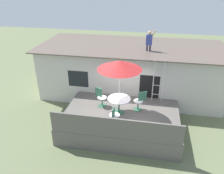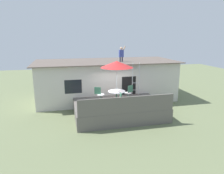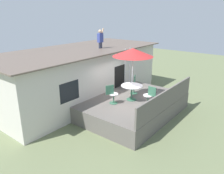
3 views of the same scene
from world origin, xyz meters
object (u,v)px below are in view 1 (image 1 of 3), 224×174
Objects in this scene: patio_table at (119,102)px; step_ladder at (158,81)px; patio_chair_right at (140,101)px; patio_chair_near at (114,116)px; person_figure at (149,39)px; patio_umbrella at (120,65)px; patio_chair_left at (101,97)px.

step_ladder reaches higher than patio_table.
patio_chair_right and patio_chair_near have the same top height.
patio_chair_right is at bearing -94.35° from person_figure.
patio_umbrella is at bearing 0.00° from patio_chair_right.
step_ladder is 1.44m from patio_chair_right.
person_figure reaches higher than step_ladder.
patio_umbrella is at bearing -0.00° from patio_chair_left.
person_figure is (-0.61, 1.49, 1.63)m from step_ladder.
patio_table is 1.06m from patio_chair_left.
person_figure is at bearing 76.16° from patio_chair_left.
step_ladder is at bearing 46.18° from patio_chair_left.
patio_chair_near is (0.90, -1.46, 0.00)m from patio_chair_left.
patio_chair_right is at bearing 25.16° from patio_chair_left.
step_ladder is at bearing 40.40° from patio_table.
patio_table is at bearing 0.00° from patio_chair_near.
patio_chair_left is at bearing -129.50° from person_figure.
patio_chair_near is (-0.05, -1.01, -0.13)m from patio_table.
patio_table is 0.47× the size of step_ladder.
patio_umbrella is 2.14m from patio_chair_right.
patio_umbrella is at bearing -110.44° from person_figure.
patio_chair_right is (1.85, -0.02, 0.00)m from patio_chair_left.
patio_umbrella is at bearing -135.00° from patio_table.
person_figure is (1.09, 2.93, 0.38)m from patio_umbrella.
patio_chair_left is (-0.95, 0.46, -1.89)m from patio_umbrella.
patio_table is 1.13× the size of patio_chair_near.
step_ladder reaches higher than patio_chair_left.
person_figure is 3.38m from patio_chair_right.
person_figure is at bearing 69.56° from patio_table.
step_ladder is at bearing -32.80° from patio_chair_near.
patio_chair_left is 1.00× the size of patio_chair_right.
patio_umbrella reaches higher than step_ladder.
patio_chair_right is at bearing 25.96° from patio_umbrella.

